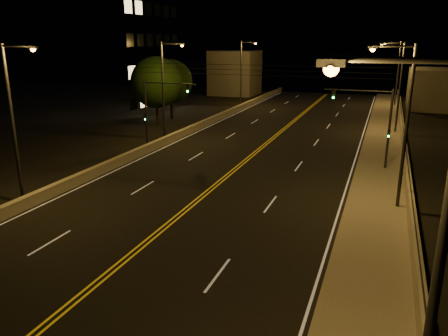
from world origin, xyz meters
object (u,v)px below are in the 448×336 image
(streetlight_3, at_px, (396,70))
(tree_1, at_px, (171,82))
(streetlight_0, at_px, (422,275))
(streetlight_4, at_px, (15,115))
(tree_0, at_px, (156,83))
(streetlight_5, at_px, (165,85))
(streetlight_1, at_px, (402,119))
(streetlight_6, at_px, (243,70))
(streetlight_2, at_px, (398,82))
(traffic_signal_left, at_px, (155,107))
(traffic_signal_right, at_px, (376,120))

(streetlight_3, xyz_separation_m, tree_1, (-26.74, -20.91, -0.81))
(streetlight_0, relative_size, streetlight_4, 1.00)
(tree_0, bearing_deg, streetlight_5, -54.53)
(streetlight_5, distance_m, tree_1, 12.61)
(streetlight_4, bearing_deg, tree_0, 100.19)
(streetlight_0, distance_m, streetlight_1, 18.08)
(streetlight_5, distance_m, streetlight_6, 24.60)
(streetlight_2, height_order, tree_0, streetlight_2)
(traffic_signal_left, bearing_deg, tree_1, 112.28)
(streetlight_0, distance_m, streetlight_4, 24.39)
(streetlight_3, height_order, traffic_signal_right, streetlight_3)
(streetlight_6, bearing_deg, tree_0, -104.07)
(streetlight_5, distance_m, traffic_signal_right, 20.44)
(streetlight_1, xyz_separation_m, traffic_signal_left, (-20.35, 8.28, -1.53))
(streetlight_3, bearing_deg, traffic_signal_left, -119.14)
(streetlight_5, relative_size, tree_0, 1.20)
(streetlight_6, bearing_deg, streetlight_4, -90.00)
(streetlight_6, bearing_deg, traffic_signal_right, -55.27)
(streetlight_0, relative_size, streetlight_5, 1.00)
(streetlight_5, relative_size, streetlight_6, 1.00)
(streetlight_4, height_order, streetlight_5, same)
(traffic_signal_right, height_order, traffic_signal_left, same)
(traffic_signal_left, bearing_deg, streetlight_4, -94.30)
(streetlight_5, bearing_deg, streetlight_4, -90.00)
(streetlight_0, xyz_separation_m, tree_0, (-26.02, 36.94, -0.47))
(traffic_signal_right, distance_m, tree_0, 26.72)
(streetlight_5, bearing_deg, streetlight_1, -30.13)
(streetlight_4, height_order, streetlight_6, same)
(streetlight_5, relative_size, traffic_signal_left, 1.52)
(tree_1, bearing_deg, streetlight_3, 38.01)
(streetlight_0, xyz_separation_m, streetlight_2, (0.00, 41.50, 0.00))
(streetlight_1, height_order, streetlight_3, same)
(streetlight_5, xyz_separation_m, tree_0, (-4.56, 6.40, -0.47))
(streetlight_5, xyz_separation_m, tree_1, (-5.28, 11.43, -0.81))
(streetlight_1, relative_size, tree_1, 1.29)
(streetlight_0, relative_size, streetlight_1, 1.00)
(streetlight_0, xyz_separation_m, tree_1, (-26.74, 41.96, -0.81))
(streetlight_3, distance_m, streetlight_5, 38.81)
(streetlight_1, bearing_deg, traffic_signal_right, 100.35)
(streetlight_2, height_order, traffic_signal_right, streetlight_2)
(traffic_signal_right, height_order, tree_1, tree_1)
(streetlight_3, relative_size, traffic_signal_left, 1.52)
(streetlight_0, bearing_deg, streetlight_1, 90.00)
(streetlight_1, xyz_separation_m, streetlight_3, (0.00, 44.79, 0.00))
(streetlight_0, distance_m, traffic_signal_left, 33.34)
(tree_1, bearing_deg, streetlight_6, 68.16)
(streetlight_6, distance_m, tree_0, 18.77)
(streetlight_2, height_order, streetlight_6, same)
(streetlight_3, distance_m, tree_1, 33.96)
(traffic_signal_right, relative_size, traffic_signal_left, 1.00)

